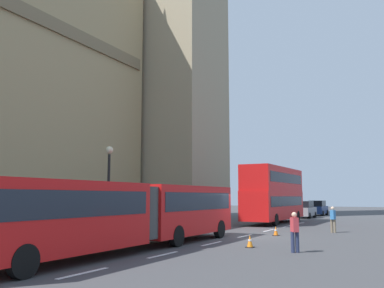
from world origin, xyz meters
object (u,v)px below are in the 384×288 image
sedan_lead (304,210)px  sedan_trailing (318,208)px  double_decker_bus (274,192)px  articulated_bus (132,210)px  traffic_cone_middle (276,231)px  traffic_cone_west (250,241)px  street_lamp (109,184)px  pedestrian_near_cones (295,231)px  pedestrian_by_kerb (333,219)px

sedan_lead → sedan_trailing: size_ratio=1.00×
double_decker_bus → articulated_bus: bearing=-180.0°
sedan_trailing → traffic_cone_middle: (-28.89, -3.33, -0.63)m
traffic_cone_west → traffic_cone_middle: size_ratio=1.00×
articulated_bus → street_lamp: bearing=49.8°
double_decker_bus → traffic_cone_west: double_decker_bus is taller
sedan_lead → street_lamp: size_ratio=0.83×
double_decker_bus → street_lamp: street_lamp is taller
double_decker_bus → traffic_cone_middle: double_decker_bus is taller
sedan_lead → traffic_cone_middle: bearing=-171.2°
traffic_cone_middle → traffic_cone_west: bearing=-173.9°
street_lamp → pedestrian_near_cones: 11.33m
double_decker_bus → traffic_cone_west: 18.43m
traffic_cone_west → pedestrian_by_kerb: 10.40m
traffic_cone_middle → sedan_lead: bearing=8.8°
pedestrian_by_kerb → traffic_cone_middle: bearing=144.8°
traffic_cone_west → traffic_cone_middle: bearing=6.1°
traffic_cone_west → street_lamp: (0.40, 8.75, 2.77)m
articulated_bus → pedestrian_near_cones: 7.10m
double_decker_bus → sedan_trailing: (17.47, -0.23, -1.80)m
traffic_cone_middle → sedan_trailing: bearing=6.6°
pedestrian_near_cones → sedan_trailing: bearing=10.0°
sedan_trailing → street_lamp: size_ratio=0.83×
street_lamp → pedestrian_near_cones: bearing=-96.1°
double_decker_bus → pedestrian_by_kerb: 10.01m
sedan_lead → sedan_trailing: bearing=-0.8°
articulated_bus → sedan_trailing: (38.64, -0.23, -0.83)m
double_decker_bus → pedestrian_by_kerb: size_ratio=6.49×
pedestrian_by_kerb → double_decker_bus: bearing=39.6°
sedan_lead → street_lamp: (-28.06, 4.65, 2.14)m
sedan_trailing → pedestrian_near_cones: 36.58m
sedan_lead → sedan_trailing: (6.77, -0.09, 0.00)m
double_decker_bus → sedan_trailing: 17.56m
sedan_trailing → traffic_cone_west: (-35.24, -4.02, -0.63)m
traffic_cone_west → pedestrian_near_cones: pedestrian_near_cones is taller
double_decker_bus → sedan_trailing: double_decker_bus is taller
double_decker_bus → street_lamp: bearing=165.5°
articulated_bus → sedan_lead: 31.88m
double_decker_bus → pedestrian_near_cones: 19.77m
articulated_bus → traffic_cone_west: bearing=-51.3°
articulated_bus → sedan_lead: (31.87, -0.14, -0.83)m
articulated_bus → pedestrian_by_kerb: articulated_bus is taller
double_decker_bus → traffic_cone_west: bearing=-166.6°
articulated_bus → traffic_cone_west: articulated_bus is taller
traffic_cone_west → traffic_cone_middle: 6.38m
articulated_bus → traffic_cone_middle: 10.48m
traffic_cone_west → street_lamp: street_lamp is taller
sedan_lead → pedestrian_near_cones: size_ratio=2.60×
traffic_cone_west → pedestrian_near_cones: 2.52m
traffic_cone_west → double_decker_bus: bearing=13.4°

